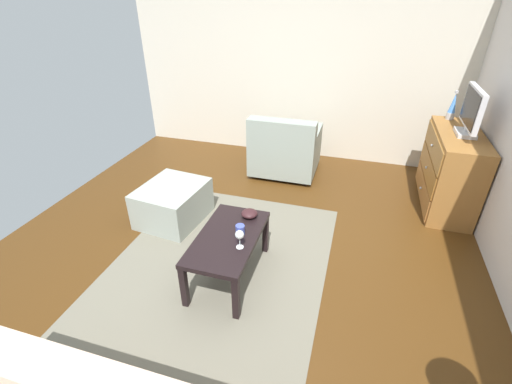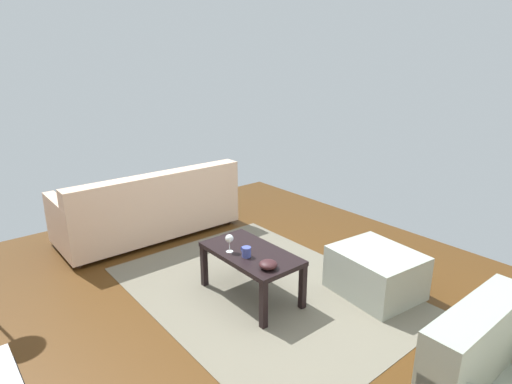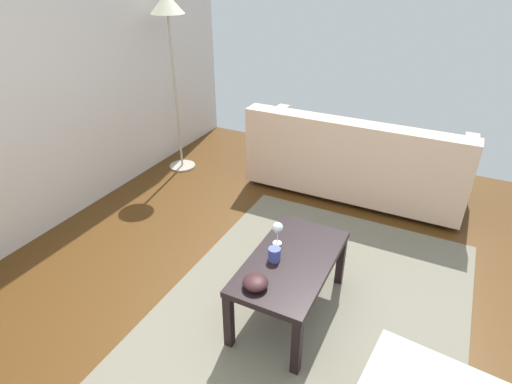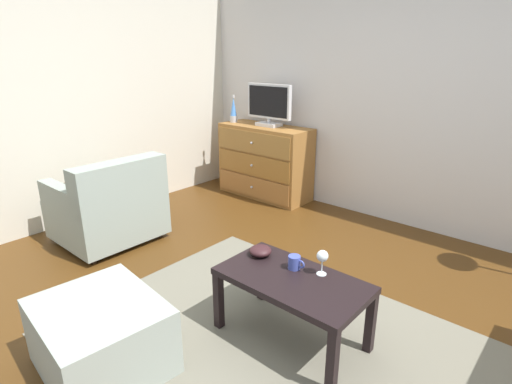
# 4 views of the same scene
# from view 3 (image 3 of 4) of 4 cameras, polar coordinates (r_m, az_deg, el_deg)

# --- Properties ---
(ground_plane) EXTENTS (5.80, 4.87, 0.05)m
(ground_plane) POSITION_cam_3_polar(r_m,az_deg,el_deg) (2.80, 1.59, -18.31)
(ground_plane) COLOR #482B10
(area_rug) EXTENTS (2.60, 1.90, 0.01)m
(area_rug) POSITION_cam_3_polar(r_m,az_deg,el_deg) (2.86, 7.18, -16.46)
(area_rug) COLOR #696556
(area_rug) RESTS_ON ground_plane
(coffee_table) EXTENTS (0.89, 0.48, 0.43)m
(coffee_table) POSITION_cam_3_polar(r_m,az_deg,el_deg) (2.64, 4.79, -10.10)
(coffee_table) COLOR black
(coffee_table) RESTS_ON ground_plane
(wine_glass) EXTENTS (0.07, 0.07, 0.16)m
(wine_glass) POSITION_cam_3_polar(r_m,az_deg,el_deg) (2.65, 2.97, -4.97)
(wine_glass) COLOR silver
(wine_glass) RESTS_ON coffee_table
(mug) EXTENTS (0.11, 0.08, 0.09)m
(mug) POSITION_cam_3_polar(r_m,az_deg,el_deg) (2.56, 2.55, -8.44)
(mug) COLOR #3F4DA2
(mug) RESTS_ON coffee_table
(bowl_decorative) EXTENTS (0.15, 0.15, 0.07)m
(bowl_decorative) POSITION_cam_3_polar(r_m,az_deg,el_deg) (2.38, -0.08, -12.24)
(bowl_decorative) COLOR #32191B
(bowl_decorative) RESTS_ON coffee_table
(couch_large) EXTENTS (0.85, 2.02, 0.80)m
(couch_large) POSITION_cam_3_polar(r_m,az_deg,el_deg) (4.16, 13.41, 4.14)
(couch_large) COLOR #332319
(couch_large) RESTS_ON ground_plane
(standing_lamp) EXTENTS (0.32, 0.32, 1.76)m
(standing_lamp) POSITION_cam_3_polar(r_m,az_deg,el_deg) (4.30, -11.84, 21.76)
(standing_lamp) COLOR #A59E8C
(standing_lamp) RESTS_ON ground_plane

